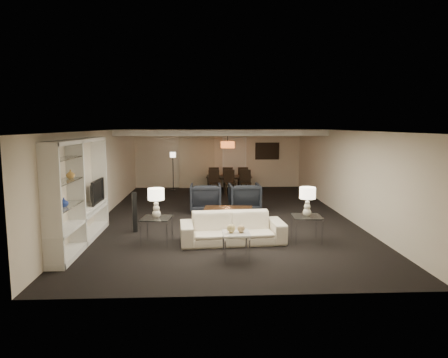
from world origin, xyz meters
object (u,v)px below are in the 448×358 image
side_table_left (157,231)px  table_lamp_right (307,202)px  pendant_light (228,145)px  vase_amber (70,174)px  side_table_right (306,229)px  marble_table (236,246)px  chair_nm (230,182)px  sofa (232,228)px  floor_speaker (135,212)px  floor_lamp (173,171)px  television (94,191)px  chair_nr (246,182)px  armchair_right (245,197)px  chair_fl (214,178)px  chair_fr (242,178)px  table_lamp_left (156,203)px  coffee_table (228,217)px  chair_nl (214,183)px  dining_table (229,184)px  armchair_left (206,198)px  chair_fm (228,178)px  vase_blue (64,202)px

side_table_left → table_lamp_right: table_lamp_right is taller
pendant_light → vase_amber: bearing=-118.5°
side_table_left → side_table_right: bearing=0.0°
marble_table → chair_nm: size_ratio=0.57×
pendant_light → sofa: size_ratio=0.22×
floor_speaker → floor_lamp: bearing=69.1°
pendant_light → side_table_right: bearing=-76.6°
television → chair_nr: bearing=-39.0°
armchair_right → chair_fl: 4.38m
chair_nr → chair_fr: 1.30m
marble_table → vase_amber: size_ratio=2.95×
chair_fr → sofa: bearing=82.2°
vase_amber → floor_speaker: vase_amber is taller
table_lamp_left → floor_lamp: (-0.22, 7.40, -0.15)m
coffee_table → table_lamp_left: table_lamp_left is taller
side_table_left → coffee_table: bearing=43.3°
floor_speaker → coffee_table: bearing=-3.4°
chair_nm → side_table_right: bearing=-84.6°
side_table_left → vase_amber: (-1.67, -0.50, 1.35)m
floor_speaker → chair_fl: size_ratio=1.07×
chair_nl → chair_nm: same height
floor_speaker → dining_table: 6.50m
floor_speaker → chair_fr: 7.35m
chair_fl → armchair_right: bearing=100.5°
vase_amber → chair_fl: vase_amber is taller
floor_speaker → armchair_right: bearing=20.5°
table_lamp_right → chair_fl: table_lamp_right is taller
side_table_left → chair_fl: 7.73m
pendant_light → chair_fr: pendant_light is taller
television → chair_nl: (3.08, 5.29, -0.57)m
armchair_right → table_lamp_right: (1.10, -3.30, 0.49)m
coffee_table → chair_fr: chair_fr is taller
side_table_left → floor_lamp: bearing=91.7°
chair_fr → chair_nm: bearing=64.5°
television → dining_table: (3.68, 5.94, -0.72)m
table_lamp_right → chair_fl: size_ratio=0.71×
armchair_left → table_lamp_right: (2.30, -3.30, 0.49)m
pendant_light → table_lamp_left: pendant_light is taller
table_lamp_left → chair_nl: 6.48m
chair_fl → floor_lamp: 1.69m
sofa → chair_nm: 6.31m
pendant_light → floor_speaker: 5.91m
television → chair_nl: bearing=-30.2°
sofa → chair_nm: bearing=82.3°
television → floor_lamp: size_ratio=0.64×
sofa → dining_table: sofa is taller
chair_nl → chair_fm: bearing=60.2°
chair_nm → chair_nr: size_ratio=1.00×
vase_blue → chair_fr: 9.61m
television → vase_amber: vase_amber is taller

